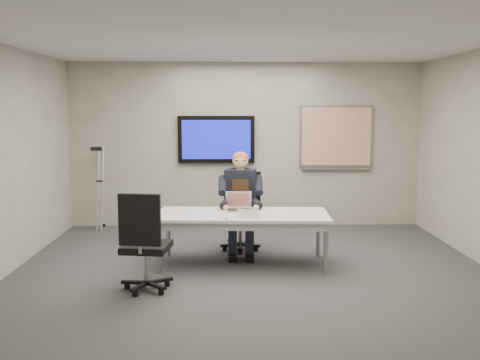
{
  "coord_description": "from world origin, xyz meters",
  "views": [
    {
      "loc": [
        -0.29,
        -6.14,
        2.02
      ],
      "look_at": [
        -0.14,
        0.73,
        1.1
      ],
      "focal_mm": 40.0,
      "sensor_mm": 36.0,
      "label": 1
    }
  ],
  "objects_px": {
    "conference_table": "(243,219)",
    "office_chair_far": "(241,225)",
    "seated_person": "(241,214)",
    "office_chair_near": "(146,260)",
    "laptop": "(239,206)"
  },
  "relations": [
    {
      "from": "office_chair_near",
      "to": "laptop",
      "type": "xyz_separation_m",
      "value": [
        1.05,
        1.23,
        0.39
      ]
    },
    {
      "from": "conference_table",
      "to": "seated_person",
      "type": "distance_m",
      "value": 0.51
    },
    {
      "from": "seated_person",
      "to": "laptop",
      "type": "height_order",
      "value": "seated_person"
    },
    {
      "from": "office_chair_far",
      "to": "seated_person",
      "type": "relative_size",
      "value": 0.79
    },
    {
      "from": "office_chair_far",
      "to": "seated_person",
      "type": "bearing_deg",
      "value": -73.25
    },
    {
      "from": "seated_person",
      "to": "laptop",
      "type": "relative_size",
      "value": 4.1
    },
    {
      "from": "conference_table",
      "to": "office_chair_near",
      "type": "xyz_separation_m",
      "value": [
        -1.1,
        -1.01,
        -0.25
      ]
    },
    {
      "from": "office_chair_far",
      "to": "conference_table",
      "type": "bearing_deg",
      "value": -69.79
    },
    {
      "from": "conference_table",
      "to": "seated_person",
      "type": "xyz_separation_m",
      "value": [
        -0.01,
        0.51,
        -0.03
      ]
    },
    {
      "from": "conference_table",
      "to": "office_chair_far",
      "type": "bearing_deg",
      "value": 92.44
    },
    {
      "from": "office_chair_far",
      "to": "laptop",
      "type": "xyz_separation_m",
      "value": [
        -0.05,
        -0.56,
        0.39
      ]
    },
    {
      "from": "conference_table",
      "to": "laptop",
      "type": "height_order",
      "value": "laptop"
    },
    {
      "from": "conference_table",
      "to": "office_chair_far",
      "type": "height_order",
      "value": "office_chair_far"
    },
    {
      "from": "conference_table",
      "to": "seated_person",
      "type": "relative_size",
      "value": 1.58
    },
    {
      "from": "conference_table",
      "to": "laptop",
      "type": "xyz_separation_m",
      "value": [
        -0.05,
        0.22,
        0.14
      ]
    }
  ]
}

